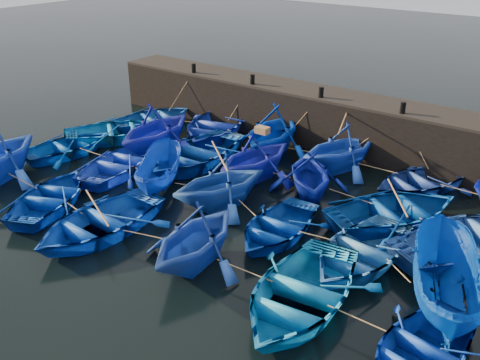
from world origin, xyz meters
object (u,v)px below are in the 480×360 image
Objects in this scene: boat_8 at (195,153)px; boat_0 at (154,117)px; wooden_crate at (262,130)px; boat_13 at (68,146)px.

boat_0 is at bearing 149.89° from boat_8.
boat_8 reaches higher than boat_0.
wooden_crate is at bearing 3.01° from boat_8.
boat_0 is 0.80× the size of boat_8.
boat_0 is 5.46m from boat_13.
boat_8 is at bearing -173.63° from wooden_crate.
wooden_crate is (3.43, 0.38, 1.73)m from boat_8.
boat_0 is at bearing 165.20° from wooden_crate.
wooden_crate is (8.81, -2.33, 1.85)m from boat_0.
boat_8 reaches higher than boat_13.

